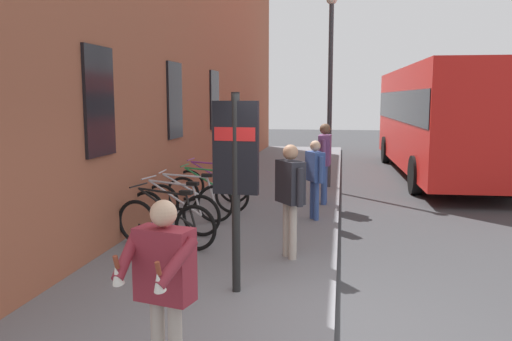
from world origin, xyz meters
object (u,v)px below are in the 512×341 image
(bicycle_end_of_row, at_px, (188,202))
(pedestrian_by_facade, at_px, (315,172))
(transit_info_sign, at_px, (236,161))
(tourist_with_hotdogs, at_px, (163,277))
(street_lamp, at_px, (330,74))
(pedestrian_crossing_street, at_px, (290,189))
(bicycle_by_door, at_px, (212,185))
(bicycle_far_end, at_px, (166,223))
(city_bus, at_px, (439,115))
(bicycle_under_window, at_px, (174,212))
(pedestrian_near_bus, at_px, (325,155))
(bicycle_nearest_sign, at_px, (208,194))

(bicycle_end_of_row, bearing_deg, pedestrian_by_facade, -75.61)
(transit_info_sign, distance_m, tourist_with_hotdogs, 2.37)
(street_lamp, bearing_deg, pedestrian_crossing_street, 176.49)
(tourist_with_hotdogs, height_order, street_lamp, street_lamp)
(bicycle_by_door, bearing_deg, bicycle_far_end, -177.24)
(bicycle_by_door, relative_size, city_bus, 0.17)
(pedestrian_crossing_street, height_order, street_lamp, street_lamp)
(pedestrian_by_facade, distance_m, tourist_with_hotdogs, 6.31)
(bicycle_far_end, bearing_deg, bicycle_end_of_row, 4.95)
(bicycle_under_window, height_order, pedestrian_near_bus, pedestrian_near_bus)
(bicycle_far_end, distance_m, pedestrian_crossing_street, 2.08)
(bicycle_far_end, height_order, bicycle_end_of_row, same)
(bicycle_by_door, relative_size, pedestrian_near_bus, 0.99)
(bicycle_by_door, xyz_separation_m, pedestrian_near_bus, (0.21, -2.50, 0.70))
(city_bus, height_order, pedestrian_by_facade, city_bus)
(bicycle_under_window, relative_size, pedestrian_near_bus, 0.98)
(bicycle_under_window, xyz_separation_m, bicycle_nearest_sign, (1.77, -0.13, 0.00))
(bicycle_under_window, distance_m, tourist_with_hotdogs, 5.04)
(bicycle_far_end, distance_m, street_lamp, 7.08)
(pedestrian_near_bus, bearing_deg, bicycle_end_of_row, 130.86)
(tourist_with_hotdogs, xyz_separation_m, street_lamp, (10.12, -1.00, 1.99))
(bicycle_under_window, relative_size, street_lamp, 0.35)
(bicycle_by_door, distance_m, tourist_with_hotdogs, 7.76)
(bicycle_far_end, relative_size, bicycle_under_window, 1.00)
(city_bus, distance_m, tourist_with_hotdogs, 14.08)
(bicycle_by_door, xyz_separation_m, pedestrian_by_facade, (-1.33, -2.37, 0.55))
(bicycle_nearest_sign, distance_m, pedestrian_crossing_street, 3.49)
(bicycle_far_end, xyz_separation_m, street_lamp, (6.17, -2.36, 2.57))
(bicycle_end_of_row, relative_size, bicycle_nearest_sign, 1.00)
(pedestrian_near_bus, xyz_separation_m, street_lamp, (2.33, -0.03, 1.87))
(pedestrian_by_facade, relative_size, tourist_with_hotdogs, 0.98)
(bicycle_far_end, distance_m, tourist_with_hotdogs, 4.22)
(pedestrian_near_bus, bearing_deg, bicycle_under_window, 140.80)
(pedestrian_by_facade, xyz_separation_m, street_lamp, (3.87, -0.16, 2.02))
(bicycle_by_door, bearing_deg, bicycle_under_window, -179.19)
(bicycle_end_of_row, xyz_separation_m, transit_info_sign, (-3.37, -1.61, 1.21))
(transit_info_sign, xyz_separation_m, pedestrian_crossing_street, (1.45, -0.50, -0.58))
(bicycle_far_end, relative_size, bicycle_nearest_sign, 0.99)
(pedestrian_crossing_street, bearing_deg, bicycle_nearest_sign, 35.03)
(pedestrian_by_facade, xyz_separation_m, pedestrian_crossing_street, (-2.52, 0.23, 0.09))
(pedestrian_by_facade, relative_size, street_lamp, 0.31)
(bicycle_end_of_row, height_order, bicycle_by_door, same)
(bicycle_by_door, distance_m, pedestrian_by_facade, 2.77)
(bicycle_end_of_row, bearing_deg, tourist_with_hotdogs, -165.07)
(city_bus, xyz_separation_m, pedestrian_by_facade, (-7.13, 3.46, -0.86))
(bicycle_nearest_sign, bearing_deg, pedestrian_near_bus, -61.78)
(pedestrian_crossing_street, bearing_deg, bicycle_end_of_row, 47.74)
(bicycle_far_end, relative_size, transit_info_sign, 0.73)
(bicycle_end_of_row, relative_size, pedestrian_near_bus, 0.99)
(pedestrian_by_facade, height_order, street_lamp, street_lamp)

